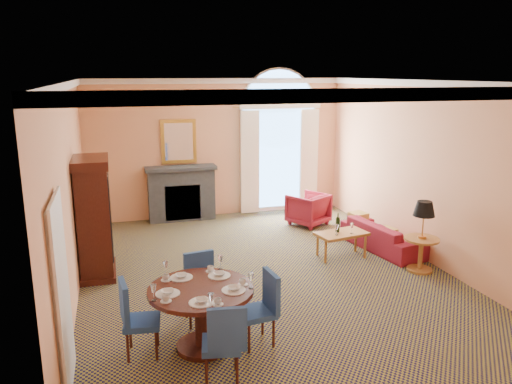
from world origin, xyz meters
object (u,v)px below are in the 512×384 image
object	(u,v)px
dining_table	(201,304)
armchair	(308,209)
coffee_table	(341,234)
side_table	(423,228)
armoire	(94,219)
sofa	(383,236)

from	to	relation	value
dining_table	armchair	xyz separation A→B (m)	(3.20, 4.47, -0.25)
coffee_table	side_table	size ratio (longest dim) A/B	0.83
armoire	sofa	xyz separation A→B (m)	(5.27, -0.25, -0.70)
sofa	coffee_table	bearing A→B (deg)	89.51
armchair	side_table	world-z (taller)	side_table
side_table	coffee_table	bearing A→B (deg)	135.84
dining_table	sofa	xyz separation A→B (m)	(3.99, 2.57, -0.33)
sofa	armchair	distance (m)	2.06
side_table	armoire	bearing A→B (deg)	165.34
armchair	coffee_table	distance (m)	2.07
armoire	side_table	distance (m)	5.50
dining_table	coffee_table	xyz separation A→B (m)	(3.03, 2.41, -0.16)
armchair	armoire	bearing A→B (deg)	-9.86
coffee_table	side_table	distance (m)	1.46
armoire	dining_table	world-z (taller)	armoire
dining_table	armchair	world-z (taller)	dining_table
sofa	dining_table	bearing A→B (deg)	112.92
armchair	side_table	distance (m)	3.19
coffee_table	side_table	bearing A→B (deg)	-54.09
dining_table	sofa	world-z (taller)	dining_table
armoire	side_table	xyz separation A→B (m)	(5.32, -1.39, -0.19)
dining_table	armchair	bearing A→B (deg)	54.42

